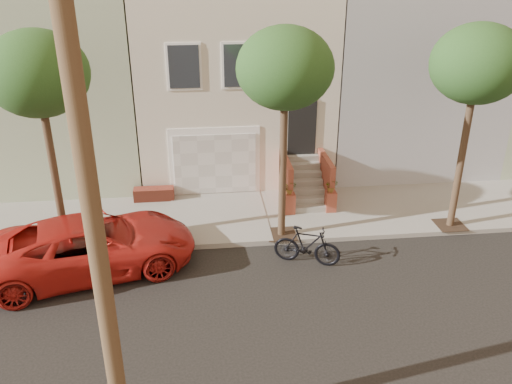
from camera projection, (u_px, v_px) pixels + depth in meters
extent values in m
plane|color=black|center=(265.00, 319.00, 12.85)|extent=(90.00, 90.00, 0.00)
cube|color=gray|center=(245.00, 217.00, 17.65)|extent=(40.00, 3.70, 0.15)
cube|color=beige|center=(231.00, 74.00, 21.46)|extent=(7.00, 8.00, 7.00)
cube|color=gray|center=(60.00, 78.00, 20.78)|extent=(6.50, 8.00, 7.00)
cube|color=#919498|center=(393.00, 70.00, 22.14)|extent=(6.50, 8.00, 7.00)
cube|color=white|center=(215.00, 161.00, 18.70)|extent=(3.20, 0.12, 2.50)
cube|color=silver|center=(215.00, 164.00, 18.69)|extent=(2.90, 0.06, 2.20)
cube|color=gray|center=(218.00, 216.00, 17.53)|extent=(3.20, 3.70, 0.02)
cube|color=brown|center=(154.00, 194.00, 18.62)|extent=(1.40, 0.45, 0.44)
cube|color=black|center=(302.00, 127.00, 18.49)|extent=(1.00, 0.06, 2.00)
cube|color=#3F4751|center=(184.00, 67.00, 17.18)|extent=(1.00, 0.06, 1.40)
cube|color=white|center=(184.00, 67.00, 17.19)|extent=(1.15, 0.05, 1.55)
cube|color=#3F4751|center=(239.00, 66.00, 17.36)|extent=(1.00, 0.06, 1.40)
cube|color=white|center=(239.00, 66.00, 17.37)|extent=(1.15, 0.05, 1.55)
cube|color=#3F4751|center=(293.00, 65.00, 17.54)|extent=(1.00, 0.06, 1.40)
cube|color=white|center=(293.00, 64.00, 17.55)|extent=(1.15, 0.05, 1.55)
cube|color=gray|center=(310.00, 208.00, 17.83)|extent=(1.20, 0.28, 0.20)
cube|color=gray|center=(308.00, 200.00, 18.00)|extent=(1.20, 0.28, 0.20)
cube|color=gray|center=(307.00, 191.00, 18.17)|extent=(1.20, 0.28, 0.20)
cube|color=gray|center=(305.00, 182.00, 18.34)|extent=(1.20, 0.28, 0.20)
cube|color=gray|center=(304.00, 174.00, 18.51)|extent=(1.20, 0.28, 0.20)
cube|color=gray|center=(303.00, 166.00, 18.68)|extent=(1.20, 0.28, 0.20)
cube|color=gray|center=(302.00, 158.00, 18.85)|extent=(1.20, 0.28, 0.20)
cube|color=brown|center=(286.00, 181.00, 18.23)|extent=(0.18, 1.96, 1.60)
cube|color=brown|center=(325.00, 179.00, 18.37)|extent=(0.18, 1.96, 1.60)
cube|color=brown|center=(290.00, 203.00, 17.62)|extent=(0.35, 0.35, 0.70)
imported|color=#1E4418|center=(290.00, 188.00, 17.38)|extent=(0.40, 0.35, 0.45)
cube|color=brown|center=(331.00, 201.00, 17.76)|extent=(0.35, 0.35, 0.70)
imported|color=#1E4418|center=(332.00, 186.00, 17.52)|extent=(0.41, 0.35, 0.45)
cube|color=#2D2116|center=(67.00, 246.00, 15.76)|extent=(0.90, 0.90, 0.02)
cylinder|color=#322316|center=(56.00, 182.00, 14.89)|extent=(0.22, 0.22, 4.20)
ellipsoid|color=#1E4418|center=(37.00, 74.00, 13.62)|extent=(2.70, 2.57, 2.29)
cube|color=#2D2116|center=(281.00, 234.00, 16.41)|extent=(0.90, 0.90, 0.02)
cylinder|color=#322316|center=(283.00, 172.00, 15.54)|extent=(0.22, 0.22, 4.20)
ellipsoid|color=#1E4418|center=(285.00, 68.00, 14.27)|extent=(2.70, 2.57, 2.29)
cube|color=#2D2116|center=(450.00, 225.00, 16.96)|extent=(0.90, 0.90, 0.02)
cylinder|color=#322316|center=(460.00, 164.00, 16.09)|extent=(0.22, 0.22, 4.20)
ellipsoid|color=#1E4418|center=(478.00, 64.00, 14.82)|extent=(2.70, 2.57, 2.29)
cylinder|color=#493222|center=(89.00, 194.00, 7.58)|extent=(0.30, 0.30, 10.00)
imported|color=red|center=(91.00, 245.00, 14.52)|extent=(6.14, 3.90, 1.58)
imported|color=black|center=(307.00, 246.00, 14.94)|extent=(1.98, 1.19, 1.15)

